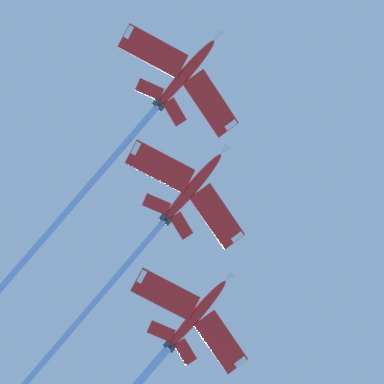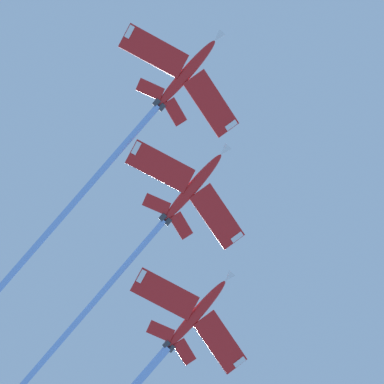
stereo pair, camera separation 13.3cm
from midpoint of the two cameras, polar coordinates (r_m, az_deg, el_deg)
name	(u,v)px [view 1 (the left image)]	position (r m, az deg, el deg)	size (l,w,h in m)	color
jet_lead	(149,116)	(98.27, -3.40, 6.00)	(37.32, 30.49, 14.45)	red
jet_second	(163,222)	(98.34, -2.29, -2.42)	(35.21, 29.07, 13.30)	red
jet_third	(160,358)	(101.22, -2.53, -12.98)	(31.57, 27.19, 13.32)	red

